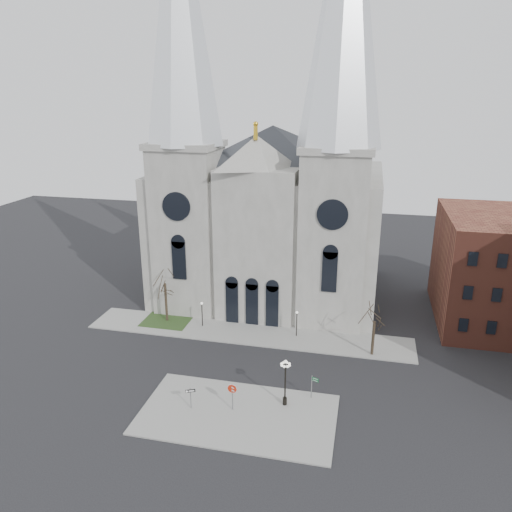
% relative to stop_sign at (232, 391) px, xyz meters
% --- Properties ---
extents(ground, '(160.00, 160.00, 0.00)m').
position_rel_stop_sign_xyz_m(ground, '(-2.38, 4.46, -2.07)').
color(ground, black).
rests_on(ground, ground).
extents(sidewalk_near, '(18.00, 10.00, 0.14)m').
position_rel_stop_sign_xyz_m(sidewalk_near, '(0.62, -0.54, -2.00)').
color(sidewalk_near, gray).
rests_on(sidewalk_near, ground).
extents(sidewalk_far, '(40.00, 6.00, 0.14)m').
position_rel_stop_sign_xyz_m(sidewalk_far, '(-2.38, 15.46, -2.00)').
color(sidewalk_far, gray).
rests_on(sidewalk_far, ground).
extents(grass_patch, '(6.00, 5.00, 0.18)m').
position_rel_stop_sign_xyz_m(grass_patch, '(-13.38, 16.46, -1.98)').
color(grass_patch, '#293F1B').
rests_on(grass_patch, ground).
extents(cathedral, '(33.00, 26.66, 54.00)m').
position_rel_stop_sign_xyz_m(cathedral, '(-2.38, 27.32, 16.41)').
color(cathedral, gray).
rests_on(cathedral, ground).
extents(bg_building_brick, '(14.00, 18.00, 14.00)m').
position_rel_stop_sign_xyz_m(bg_building_brick, '(27.62, 26.46, 4.93)').
color(bg_building_brick, brown).
rests_on(bg_building_brick, ground).
extents(tree_left, '(3.20, 3.20, 7.50)m').
position_rel_stop_sign_xyz_m(tree_left, '(-13.38, 16.46, 3.52)').
color(tree_left, black).
rests_on(tree_left, ground).
extents(tree_right, '(3.20, 3.20, 6.00)m').
position_rel_stop_sign_xyz_m(tree_right, '(12.62, 13.46, 2.40)').
color(tree_right, black).
rests_on(tree_right, ground).
extents(ped_lamp_left, '(0.32, 0.32, 3.26)m').
position_rel_stop_sign_xyz_m(ped_lamp_left, '(-8.38, 15.96, 0.26)').
color(ped_lamp_left, black).
rests_on(ped_lamp_left, sidewalk_far).
extents(ped_lamp_right, '(0.32, 0.32, 3.26)m').
position_rel_stop_sign_xyz_m(ped_lamp_right, '(3.62, 15.96, 0.26)').
color(ped_lamp_right, black).
rests_on(ped_lamp_right, sidewalk_far).
extents(stop_sign, '(0.90, 0.43, 2.73)m').
position_rel_stop_sign_xyz_m(stop_sign, '(0.00, 0.00, 0.00)').
color(stop_sign, slate).
rests_on(stop_sign, sidewalk_near).
extents(globe_lamp, '(1.17, 1.17, 4.76)m').
position_rel_stop_sign_xyz_m(globe_lamp, '(4.62, 1.85, 1.07)').
color(globe_lamp, black).
rests_on(globe_lamp, sidewalk_near).
extents(one_way_sign, '(0.85, 0.41, 2.10)m').
position_rel_stop_sign_xyz_m(one_way_sign, '(-3.88, -0.63, -0.50)').
color(one_way_sign, slate).
rests_on(one_way_sign, sidewalk_near).
extents(street_name_sign, '(0.73, 0.33, 2.41)m').
position_rel_stop_sign_xyz_m(street_name_sign, '(7.01, 3.50, -0.51)').
color(street_name_sign, slate).
rests_on(street_name_sign, sidewalk_near).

